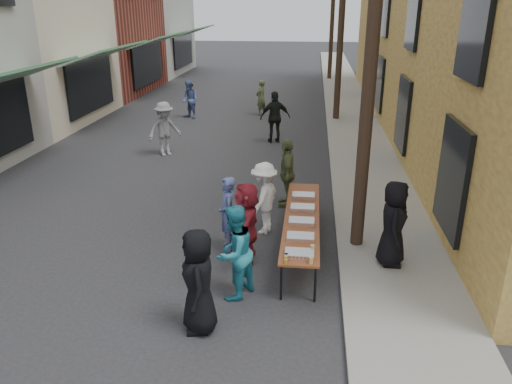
% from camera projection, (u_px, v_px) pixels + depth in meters
% --- Properties ---
extents(ground, '(120.00, 120.00, 0.00)m').
position_uv_depth(ground, '(103.00, 317.00, 8.17)').
color(ground, '#28282B').
rests_on(ground, ground).
extents(sidewalk, '(2.20, 60.00, 0.10)m').
position_uv_depth(sidewalk, '(352.00, 120.00, 21.54)').
color(sidewalk, gray).
rests_on(sidewalk, ground).
extents(storefront_row, '(8.00, 37.00, 9.00)m').
position_uv_depth(storefront_row, '(8.00, 19.00, 21.62)').
color(storefront_row, maroon).
rests_on(storefront_row, ground).
extents(utility_pole_near, '(0.26, 0.26, 9.00)m').
position_uv_depth(utility_pole_near, '(374.00, 22.00, 8.89)').
color(utility_pole_near, '#2D2116').
rests_on(utility_pole_near, ground).
extents(utility_pole_mid, '(0.26, 0.26, 9.00)m').
position_uv_depth(utility_pole_mid, '(342.00, 10.00, 20.02)').
color(utility_pole_mid, '#2D2116').
rests_on(utility_pole_mid, ground).
extents(utility_pole_far, '(0.26, 0.26, 9.00)m').
position_uv_depth(utility_pole_far, '(333.00, 7.00, 31.15)').
color(utility_pole_far, '#2D2116').
rests_on(utility_pole_far, ground).
extents(serving_table, '(0.70, 4.00, 0.75)m').
position_uv_depth(serving_table, '(302.00, 219.00, 10.11)').
color(serving_table, maroon).
rests_on(serving_table, ground).
extents(catering_tray_sausage, '(0.50, 0.33, 0.08)m').
position_uv_depth(catering_tray_sausage, '(299.00, 254.00, 8.55)').
color(catering_tray_sausage, maroon).
rests_on(catering_tray_sausage, serving_table).
extents(catering_tray_foil_b, '(0.50, 0.33, 0.08)m').
position_uv_depth(catering_tray_foil_b, '(301.00, 237.00, 9.16)').
color(catering_tray_foil_b, '#B2B2B7').
rests_on(catering_tray_foil_b, serving_table).
extents(catering_tray_buns, '(0.50, 0.33, 0.08)m').
position_uv_depth(catering_tray_buns, '(302.00, 221.00, 9.81)').
color(catering_tray_buns, tan).
rests_on(catering_tray_buns, serving_table).
extents(catering_tray_foil_d, '(0.50, 0.33, 0.08)m').
position_uv_depth(catering_tray_foil_d, '(302.00, 208.00, 10.45)').
color(catering_tray_foil_d, '#B2B2B7').
rests_on(catering_tray_foil_d, serving_table).
extents(catering_tray_buns_end, '(0.50, 0.33, 0.08)m').
position_uv_depth(catering_tray_buns_end, '(303.00, 196.00, 11.10)').
color(catering_tray_buns_end, tan).
rests_on(catering_tray_buns_end, serving_table).
extents(condiment_jar_a, '(0.07, 0.07, 0.08)m').
position_uv_depth(condiment_jar_a, '(286.00, 262.00, 8.30)').
color(condiment_jar_a, '#A57F26').
rests_on(condiment_jar_a, serving_table).
extents(condiment_jar_b, '(0.07, 0.07, 0.08)m').
position_uv_depth(condiment_jar_b, '(286.00, 259.00, 8.39)').
color(condiment_jar_b, '#A57F26').
rests_on(condiment_jar_b, serving_table).
extents(condiment_jar_c, '(0.07, 0.07, 0.08)m').
position_uv_depth(condiment_jar_c, '(286.00, 256.00, 8.48)').
color(condiment_jar_c, '#A57F26').
rests_on(condiment_jar_c, serving_table).
extents(cup_stack, '(0.08, 0.08, 0.12)m').
position_uv_depth(cup_stack, '(311.00, 260.00, 8.29)').
color(cup_stack, tan).
rests_on(cup_stack, serving_table).
extents(guest_front_a, '(0.72, 0.94, 1.70)m').
position_uv_depth(guest_front_a, '(198.00, 281.00, 7.60)').
color(guest_front_a, black).
rests_on(guest_front_a, ground).
extents(guest_front_b, '(0.52, 0.65, 1.57)m').
position_uv_depth(guest_front_b, '(227.00, 214.00, 10.16)').
color(guest_front_b, '#4C5B94').
rests_on(guest_front_b, ground).
extents(guest_front_c, '(0.96, 1.03, 1.70)m').
position_uv_depth(guest_front_c, '(234.00, 252.00, 8.48)').
color(guest_front_c, teal).
rests_on(guest_front_c, ground).
extents(guest_front_d, '(0.92, 1.19, 1.62)m').
position_uv_depth(guest_front_d, '(264.00, 198.00, 10.92)').
color(guest_front_d, white).
rests_on(guest_front_d, ground).
extents(guest_front_e, '(0.48, 1.03, 1.72)m').
position_uv_depth(guest_front_e, '(287.00, 173.00, 12.36)').
color(guest_front_e, '#5A683C').
rests_on(guest_front_e, ground).
extents(guest_queue_back, '(0.55, 1.54, 1.64)m').
position_uv_depth(guest_queue_back, '(247.00, 222.00, 9.69)').
color(guest_queue_back, maroon).
rests_on(guest_queue_back, ground).
extents(server, '(0.62, 0.88, 1.68)m').
position_uv_depth(server, '(393.00, 223.00, 9.36)').
color(server, black).
rests_on(server, sidewalk).
extents(passerby_left, '(1.30, 1.26, 1.79)m').
position_uv_depth(passerby_left, '(165.00, 129.00, 16.46)').
color(passerby_left, gray).
rests_on(passerby_left, ground).
extents(passerby_mid, '(1.17, 0.75, 1.86)m').
position_uv_depth(passerby_mid, '(275.00, 117.00, 17.95)').
color(passerby_mid, black).
rests_on(passerby_mid, ground).
extents(passerby_right, '(0.62, 0.69, 1.58)m').
position_uv_depth(passerby_right, '(261.00, 98.00, 22.35)').
color(passerby_right, '#4B5833').
rests_on(passerby_right, ground).
extents(passerby_far, '(1.01, 0.97, 1.63)m').
position_uv_depth(passerby_far, '(190.00, 100.00, 21.75)').
color(passerby_far, '#5365A2').
rests_on(passerby_far, ground).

